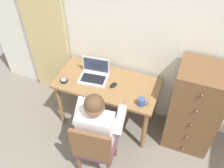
# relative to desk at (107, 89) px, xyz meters

# --- Properties ---
(wall_back) EXTENTS (4.80, 0.05, 2.50)m
(wall_back) POSITION_rel_desk_xyz_m (0.50, 0.37, 0.63)
(wall_back) COLOR silver
(wall_back) RESTS_ON ground_plane
(curtain_panel) EXTENTS (0.62, 0.03, 2.13)m
(curtain_panel) POSITION_rel_desk_xyz_m (-0.98, 0.30, 0.44)
(curtain_panel) COLOR #CCB77A
(curtain_panel) RESTS_ON ground_plane
(desk) EXTENTS (1.25, 0.61, 0.73)m
(desk) POSITION_rel_desk_xyz_m (0.00, 0.00, 0.00)
(desk) COLOR olive
(desk) RESTS_ON ground_plane
(dresser) EXTENTS (0.55, 0.50, 1.19)m
(dresser) POSITION_rel_desk_xyz_m (1.06, 0.08, -0.03)
(dresser) COLOR brown
(dresser) RESTS_ON ground_plane
(chair) EXTENTS (0.46, 0.44, 0.88)m
(chair) POSITION_rel_desk_xyz_m (0.15, -0.73, -0.13)
(chair) COLOR #5D3848
(chair) RESTS_ON ground_plane
(person_seated) EXTENTS (0.57, 0.61, 1.20)m
(person_seated) POSITION_rel_desk_xyz_m (0.13, -0.55, 0.05)
(person_seated) COLOR #4C4C4C
(person_seated) RESTS_ON ground_plane
(laptop) EXTENTS (0.37, 0.29, 0.24)m
(laptop) POSITION_rel_desk_xyz_m (-0.18, 0.03, 0.16)
(laptop) COLOR silver
(laptop) RESTS_ON desk
(computer_mouse) EXTENTS (0.09, 0.12, 0.03)m
(computer_mouse) POSITION_rel_desk_xyz_m (0.09, -0.03, 0.12)
(computer_mouse) COLOR black
(computer_mouse) RESTS_ON desk
(desk_clock) EXTENTS (0.09, 0.09, 0.03)m
(desk_clock) POSITION_rel_desk_xyz_m (-0.50, -0.17, 0.12)
(desk_clock) COLOR black
(desk_clock) RESTS_ON desk
(coffee_mug) EXTENTS (0.12, 0.08, 0.09)m
(coffee_mug) POSITION_rel_desk_xyz_m (0.48, -0.20, 0.16)
(coffee_mug) COLOR #33518C
(coffee_mug) RESTS_ON desk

